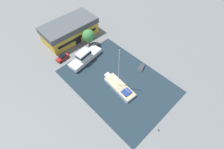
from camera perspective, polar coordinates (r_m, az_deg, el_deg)
The scene contains 9 objects.
ground_plane at distance 52.40m, azimuth 1.88°, elevation -2.20°, with size 440.00×440.00×0.00m, color slate.
water_canal at distance 52.39m, azimuth 1.88°, elevation -2.20°, with size 22.93×32.96×0.01m, color #1E2D38.
warehouse_building at distance 66.70m, azimuth -13.65°, elevation 13.95°, with size 19.64×10.28×6.20m.
quay_tree_near_building at distance 61.23m, azimuth -7.69°, elevation 12.42°, with size 4.27×4.27×6.30m.
parked_car at distance 60.01m, azimuth -15.87°, elevation 5.45°, with size 4.52×2.26×1.69m.
sailboat_moored at distance 50.52m, azimuth 2.43°, elevation -3.95°, with size 4.11×11.54×14.65m.
motor_cruiser at distance 57.60m, azimuth -8.85°, elevation 5.63°, with size 12.61×5.39×4.06m.
small_dinghy at distance 56.24m, azimuth 9.58°, elevation 2.36°, with size 3.42×2.40×0.63m.
mooring_bollard at distance 46.05m, azimuth 14.93°, elevation -17.03°, with size 0.25×0.25×0.77m.
Camera 1 is at (-22.94, -21.37, 41.98)m, focal length 28.00 mm.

